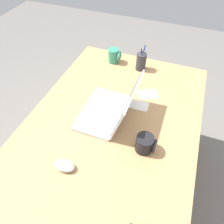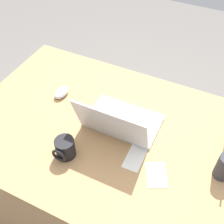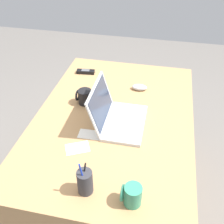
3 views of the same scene
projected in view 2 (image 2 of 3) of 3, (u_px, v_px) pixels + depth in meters
The scene contains 7 objects.
ground_plane at pixel (108, 202), 1.88m from camera, with size 6.00×6.00×0.00m, color slate.
desk at pixel (108, 172), 1.61m from camera, with size 1.35×0.92×0.75m, color tan.
laptop at pixel (119, 122), 1.30m from camera, with size 0.34×0.29×0.23m.
computer_mouse at pixel (62, 92), 1.48m from camera, with size 0.06×0.10×0.04m, color silver.
coffee_mug_tall at pixel (65, 148), 1.20m from camera, with size 0.08×0.10×0.09m.
paper_note_near_laptop at pixel (136, 156), 1.23m from camera, with size 0.07×0.15×0.00m, color white.
paper_note_left at pixel (156, 175), 1.17m from camera, with size 0.08×0.12×0.00m, color white.
Camera 2 is at (-0.40, 0.76, 1.78)m, focal length 45.56 mm.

